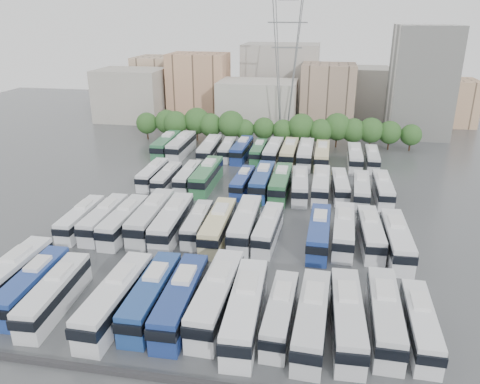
% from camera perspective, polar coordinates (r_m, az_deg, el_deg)
% --- Properties ---
extents(ground, '(220.00, 220.00, 0.00)m').
position_cam_1_polar(ground, '(69.65, -0.05, -3.42)').
color(ground, '#424447').
rests_on(ground, ground).
extents(parapet, '(56.00, 0.50, 0.50)m').
position_cam_1_polar(parapet, '(42.62, -8.55, -21.64)').
color(parapet, '#2D2D30').
rests_on(parapet, ground).
extents(tree_line, '(65.50, 7.66, 7.88)m').
position_cam_1_polar(tree_line, '(108.01, 3.46, 7.96)').
color(tree_line, black).
rests_on(tree_line, ground).
extents(city_buildings, '(102.00, 35.00, 20.00)m').
position_cam_1_polar(city_buildings, '(137.08, 2.27, 12.36)').
color(city_buildings, '#9E998E').
rests_on(city_buildings, ground).
extents(apartment_tower, '(14.00, 14.00, 26.00)m').
position_cam_1_polar(apartment_tower, '(123.45, 21.23, 12.40)').
color(apartment_tower, silver).
rests_on(apartment_tower, ground).
extents(electricity_pylon, '(9.00, 6.91, 33.83)m').
position_cam_1_polar(electricity_pylon, '(113.13, 5.67, 15.89)').
color(electricity_pylon, slate).
rests_on(electricity_pylon, ground).
extents(bus_r0_s0, '(2.86, 13.00, 4.07)m').
position_cam_1_polar(bus_r0_s0, '(57.76, -26.19, -9.13)').
color(bus_r0_s0, white).
rests_on(bus_r0_s0, ground).
extents(bus_r0_s1, '(3.06, 12.13, 3.78)m').
position_cam_1_polar(bus_r0_s1, '(55.37, -23.95, -10.25)').
color(bus_r0_s1, navy).
rests_on(bus_r0_s1, ground).
extents(bus_r0_s2, '(3.26, 12.27, 3.81)m').
position_cam_1_polar(bus_r0_s2, '(52.89, -21.66, -11.41)').
color(bus_r0_s2, silver).
rests_on(bus_r0_s2, ground).
extents(bus_r0_s4, '(3.22, 13.46, 4.20)m').
position_cam_1_polar(bus_r0_s4, '(49.88, -14.91, -12.37)').
color(bus_r0_s4, silver).
rests_on(bus_r0_s4, ground).
extents(bus_r0_s5, '(2.90, 12.73, 3.98)m').
position_cam_1_polar(bus_r0_s5, '(49.77, -10.71, -12.21)').
color(bus_r0_s5, navy).
rests_on(bus_r0_s5, ground).
extents(bus_r0_s6, '(3.09, 13.09, 4.09)m').
position_cam_1_polar(bus_r0_s6, '(48.60, -7.21, -12.81)').
color(bus_r0_s6, navy).
rests_on(bus_r0_s6, ground).
extents(bus_r0_s7, '(3.36, 13.75, 4.29)m').
position_cam_1_polar(bus_r0_s7, '(48.56, -2.88, -12.54)').
color(bus_r0_s7, silver).
rests_on(bus_r0_s7, ground).
extents(bus_r0_s8, '(3.33, 13.72, 4.28)m').
position_cam_1_polar(bus_r0_s8, '(46.71, 0.68, -14.05)').
color(bus_r0_s8, white).
rests_on(bus_r0_s8, ground).
extents(bus_r0_s9, '(2.89, 11.34, 3.53)m').
position_cam_1_polar(bus_r0_s9, '(47.03, 4.93, -14.42)').
color(bus_r0_s9, silver).
rests_on(bus_r0_s9, ground).
extents(bus_r0_s10, '(3.40, 12.84, 3.99)m').
position_cam_1_polar(bus_r0_s10, '(46.32, 8.76, -14.91)').
color(bus_r0_s10, silver).
rests_on(bus_r0_s10, ground).
extents(bus_r0_s11, '(3.16, 12.90, 4.02)m').
position_cam_1_polar(bus_r0_s11, '(46.98, 12.93, -14.64)').
color(bus_r0_s11, silver).
rests_on(bus_r0_s11, ground).
extents(bus_r0_s12, '(3.00, 12.70, 3.97)m').
position_cam_1_polar(bus_r0_s12, '(48.25, 17.22, -14.08)').
color(bus_r0_s12, silver).
rests_on(bus_r0_s12, ground).
extents(bus_r0_s13, '(2.65, 11.30, 3.53)m').
position_cam_1_polar(bus_r0_s13, '(48.49, 21.11, -14.75)').
color(bus_r0_s13, silver).
rests_on(bus_r0_s13, ground).
extents(bus_r1_s0, '(2.73, 11.27, 3.52)m').
position_cam_1_polar(bus_r1_s0, '(69.73, -18.82, -3.05)').
color(bus_r1_s0, white).
rests_on(bus_r1_s0, ground).
extents(bus_r1_s1, '(2.64, 11.85, 3.71)m').
position_cam_1_polar(bus_r1_s1, '(68.57, -16.23, -3.07)').
color(bus_r1_s1, silver).
rests_on(bus_r1_s1, ground).
extents(bus_r1_s2, '(2.87, 12.39, 3.88)m').
position_cam_1_polar(bus_r1_s2, '(66.88, -13.93, -3.39)').
color(bus_r1_s2, silver).
rests_on(bus_r1_s2, ground).
extents(bus_r1_s3, '(3.13, 13.54, 4.24)m').
position_cam_1_polar(bus_r1_s3, '(66.91, -10.75, -2.94)').
color(bus_r1_s3, silver).
rests_on(bus_r1_s3, ground).
extents(bus_r1_s4, '(3.32, 13.43, 4.19)m').
position_cam_1_polar(bus_r1_s4, '(65.05, -8.27, -3.53)').
color(bus_r1_s4, silver).
rests_on(bus_r1_s4, ground).
extents(bus_r1_s5, '(2.69, 10.89, 3.40)m').
position_cam_1_polar(bus_r1_s5, '(64.96, -5.20, -3.80)').
color(bus_r1_s5, silver).
rests_on(bus_r1_s5, ground).
extents(bus_r1_s6, '(2.91, 12.82, 4.01)m').
position_cam_1_polar(bus_r1_s6, '(63.34, -2.66, -4.11)').
color(bus_r1_s6, beige).
rests_on(bus_r1_s6, ground).
extents(bus_r1_s7, '(2.99, 13.20, 4.13)m').
position_cam_1_polar(bus_r1_s7, '(63.77, 0.64, -3.85)').
color(bus_r1_s7, silver).
rests_on(bus_r1_s7, ground).
extents(bus_r1_s8, '(3.13, 11.78, 3.66)m').
position_cam_1_polar(bus_r1_s8, '(63.10, 3.47, -4.41)').
color(bus_r1_s8, silver).
rests_on(bus_r1_s8, ground).
extents(bus_r1_s10, '(3.05, 12.47, 3.89)m').
position_cam_1_polar(bus_r1_s10, '(62.52, 9.61, -4.83)').
color(bus_r1_s10, navy).
rests_on(bus_r1_s10, ground).
extents(bus_r1_s11, '(3.19, 12.46, 3.88)m').
position_cam_1_polar(bus_r1_s11, '(63.77, 12.51, -4.52)').
color(bus_r1_s11, silver).
rests_on(bus_r1_s11, ground).
extents(bus_r1_s12, '(3.04, 12.02, 3.74)m').
position_cam_1_polar(bus_r1_s12, '(63.97, 15.62, -4.80)').
color(bus_r1_s12, silver).
rests_on(bus_r1_s12, ground).
extents(bus_r1_s13, '(3.04, 12.82, 4.00)m').
position_cam_1_polar(bus_r1_s13, '(62.87, 18.54, -5.49)').
color(bus_r1_s13, silver).
rests_on(bus_r1_s13, ground).
extents(bus_r2_s1, '(2.43, 11.12, 3.49)m').
position_cam_1_polar(bus_r2_s1, '(85.34, -10.58, 2.19)').
color(bus_r2_s1, silver).
rests_on(bus_r2_s1, ground).
extents(bus_r2_s2, '(2.36, 10.80, 3.39)m').
position_cam_1_polar(bus_r2_s2, '(83.07, -8.89, 1.73)').
color(bus_r2_s2, silver).
rests_on(bus_r2_s2, ground).
extents(bus_r2_s3, '(2.60, 11.30, 3.53)m').
position_cam_1_polar(bus_r2_s3, '(82.94, -6.35, 1.88)').
color(bus_r2_s3, silver).
rests_on(bus_r2_s3, ground).
extents(bus_r2_s4, '(3.07, 13.48, 4.22)m').
position_cam_1_polar(bus_r2_s4, '(82.12, -4.06, 2.01)').
color(bus_r2_s4, '#2F6F42').
rests_on(bus_r2_s4, ground).
extents(bus_r2_s6, '(2.85, 10.89, 3.39)m').
position_cam_1_polar(bus_r2_s6, '(80.14, 0.34, 1.26)').
color(bus_r2_s6, navy).
rests_on(bus_r2_s6, ground).
extents(bus_r2_s7, '(2.98, 12.91, 4.04)m').
position_cam_1_polar(bus_r2_s7, '(79.90, 2.74, 1.41)').
color(bus_r2_s7, navy).
rests_on(bus_r2_s7, ground).
extents(bus_r2_s8, '(3.00, 12.99, 4.06)m').
position_cam_1_polar(bus_r2_s8, '(78.94, 4.98, 1.11)').
color(bus_r2_s8, '#2C673B').
rests_on(bus_r2_s8, ground).
extents(bus_r2_s9, '(3.24, 12.11, 3.76)m').
position_cam_1_polar(bus_r2_s9, '(78.70, 7.31, 0.84)').
color(bus_r2_s9, silver).
rests_on(bus_r2_s9, ground).
extents(bus_r2_s10, '(2.90, 12.47, 3.90)m').
position_cam_1_polar(bus_r2_s10, '(79.30, 9.83, 0.91)').
color(bus_r2_s10, silver).
rests_on(bus_r2_s10, ground).
extents(bus_r2_s11, '(2.99, 11.28, 3.51)m').
position_cam_1_polar(bus_r2_s11, '(80.05, 12.10, 0.79)').
color(bus_r2_s11, silver).
rests_on(bus_r2_s11, ground).
extents(bus_r2_s12, '(3.09, 11.83, 3.68)m').
position_cam_1_polar(bus_r2_s12, '(78.87, 14.56, 0.32)').
color(bus_r2_s12, silver).
rests_on(bus_r2_s12, ground).
extents(bus_r2_s13, '(2.65, 11.71, 3.67)m').
position_cam_1_polar(bus_r2_s13, '(80.11, 17.01, 0.38)').
color(bus_r2_s13, silver).
rests_on(bus_r2_s13, ground).
extents(bus_r3_s0, '(3.20, 13.44, 4.20)m').
position_cam_1_polar(bus_r3_s0, '(102.35, -8.96, 5.70)').
color(bus_r3_s0, '#2D6A44').
rests_on(bus_r3_s0, ground).
extents(bus_r3_s1, '(2.97, 13.39, 4.20)m').
position_cam_1_polar(bus_r3_s1, '(101.41, -7.15, 5.65)').
color(bus_r3_s1, silver).
rests_on(bus_r3_s1, ground).
extents(bus_r3_s3, '(3.29, 13.16, 4.10)m').
position_cam_1_polar(bus_r3_s3, '(98.20, -3.72, 5.23)').
color(bus_r3_s3, silver).
rests_on(bus_r3_s3, ground).
extents(bus_r3_s4, '(2.96, 11.07, 3.44)m').
position_cam_1_polar(bus_r3_s4, '(99.26, -1.58, 5.24)').
color(bus_r3_s4, silver).
rests_on(bus_r3_s4, ground).
extents(bus_r3_s5, '(3.14, 12.32, 3.84)m').
position_cam_1_polar(bus_r3_s5, '(98.41, 0.23, 5.23)').
color(bus_r3_s5, navy).
rests_on(bus_r3_s5, ground).
extents(bus_r3_s6, '(2.45, 11.04, 3.46)m').
position_cam_1_polar(bus_r3_s6, '(97.76, 2.28, 4.99)').
color(bus_r3_s6, '#2C663E').
rests_on(bus_r3_s6, ground).
extents(bus_r3_s7, '(3.19, 12.72, 3.96)m').
position_cam_1_polar(bus_r3_s7, '(96.77, 4.08, 4.93)').
color(bus_r3_s7, silver).
rests_on(bus_r3_s7, ground).
extents(bus_r3_s8, '(3.10, 13.03, 4.07)m').
position_cam_1_polar(bus_r3_s8, '(96.27, 6.03, 4.81)').
color(bus_r3_s8, beige).
rests_on(bus_r3_s8, ground).
extents(bus_r3_s9, '(3.00, 13.24, 4.15)m').
position_cam_1_polar(bus_r3_s9, '(95.75, 7.99, 4.65)').
color(bus_r3_s9, silver).
rests_on(bus_r3_s9, ground).
extents(bus_r3_s10, '(2.97, 12.80, 4.00)m').
position_cam_1_polar(bus_r3_s10, '(95.43, 9.97, 4.44)').
color(bus_r3_s10, beige).
rests_on(bus_r3_s10, ground).
extents(bus_r3_s12, '(2.71, 12.11, 3.79)m').
position_cam_1_polar(bus_r3_s12, '(95.81, 13.81, 4.14)').
color(bus_r3_s12, silver).
rests_on(bus_r3_s12, ground).
extents(bus_r3_s13, '(2.65, 11.21, 3.50)m').
position_cam_1_polar(bus_r3_s13, '(96.57, 15.80, 3.99)').
color(bus_r3_s13, silver).
rests_on(bus_r3_s13, ground).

